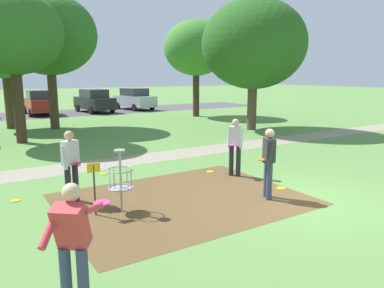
% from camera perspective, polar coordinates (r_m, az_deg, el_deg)
% --- Properties ---
extents(ground_plane, '(160.00, 160.00, 0.00)m').
position_cam_1_polar(ground_plane, '(9.17, 17.53, -8.56)').
color(ground_plane, '#5B8942').
extents(dirt_tee_pad, '(5.61, 4.35, 0.01)m').
position_cam_1_polar(dirt_tee_pad, '(8.88, -1.43, -8.65)').
color(dirt_tee_pad, brown).
rests_on(dirt_tee_pad, ground).
extents(disc_golf_basket, '(0.98, 0.58, 1.39)m').
position_cam_1_polar(disc_golf_basket, '(8.04, -11.56, -5.34)').
color(disc_golf_basket, '#9E9EA3').
rests_on(disc_golf_basket, ground).
extents(player_foreground_watching, '(0.49, 0.45, 1.71)m').
position_cam_1_polar(player_foreground_watching, '(8.85, -18.48, -2.77)').
color(player_foreground_watching, '#232328').
rests_on(player_foreground_watching, ground).
extents(player_throwing, '(0.45, 0.48, 1.71)m').
position_cam_1_polar(player_throwing, '(10.72, 6.78, 0.01)').
color(player_throwing, '#232328').
rests_on(player_throwing, ground).
extents(player_waiting_left, '(0.45, 0.49, 1.71)m').
position_cam_1_polar(player_waiting_left, '(8.89, 11.91, -2.38)').
color(player_waiting_left, '#384260').
rests_on(player_waiting_left, ground).
extents(player_waiting_right, '(1.03, 0.72, 1.71)m').
position_cam_1_polar(player_waiting_right, '(4.72, -18.15, -14.45)').
color(player_waiting_right, '#384260').
rests_on(player_waiting_right, ground).
extents(frisbee_by_tee, '(0.20, 0.20, 0.02)m').
position_cam_1_polar(frisbee_by_tee, '(11.36, -13.68, -4.58)').
color(frisbee_by_tee, gold).
rests_on(frisbee_by_tee, ground).
extents(frisbee_mid_grass, '(0.21, 0.21, 0.02)m').
position_cam_1_polar(frisbee_mid_grass, '(9.72, -25.94, -7.99)').
color(frisbee_mid_grass, gold).
rests_on(frisbee_mid_grass, ground).
extents(frisbee_far_left, '(0.23, 0.23, 0.02)m').
position_cam_1_polar(frisbee_far_left, '(11.29, 2.85, -4.37)').
color(frisbee_far_left, gold).
rests_on(frisbee_far_left, ground).
extents(frisbee_far_right, '(0.24, 0.24, 0.02)m').
position_cam_1_polar(frisbee_far_right, '(9.96, 13.78, -6.76)').
color(frisbee_far_right, gold).
rests_on(frisbee_far_right, ground).
extents(tree_near_right, '(4.57, 4.57, 6.79)m').
position_cam_1_polar(tree_near_right, '(26.47, 0.66, 14.80)').
color(tree_near_right, '#422D1E').
rests_on(tree_near_right, ground).
extents(tree_mid_center, '(5.54, 5.54, 6.92)m').
position_cam_1_polar(tree_mid_center, '(20.16, 9.67, 15.14)').
color(tree_mid_center, brown).
rests_on(tree_mid_center, ground).
extents(tree_mid_right, '(3.71, 3.71, 5.93)m').
position_cam_1_polar(tree_mid_right, '(22.69, -27.42, 13.02)').
color(tree_mid_right, '#4C3823').
rests_on(tree_mid_right, ground).
extents(tree_far_left, '(4.16, 4.16, 6.50)m').
position_cam_1_polar(tree_far_left, '(17.65, -26.32, 15.35)').
color(tree_far_left, '#422D1E').
rests_on(tree_far_left, ground).
extents(tree_far_center, '(5.09, 5.09, 7.27)m').
position_cam_1_polar(tree_far_center, '(21.71, -21.55, 15.66)').
color(tree_far_center, '#4C3823').
rests_on(tree_far_center, ground).
extents(parking_lot_strip, '(36.00, 6.00, 0.01)m').
position_cam_1_polar(parking_lot_strip, '(30.44, -19.54, 4.57)').
color(parking_lot_strip, '#4C4C51').
rests_on(parking_lot_strip, ground).
extents(parked_car_center_left, '(2.02, 4.22, 1.84)m').
position_cam_1_polar(parked_car_center_left, '(29.89, -22.76, 6.02)').
color(parked_car_center_left, maroon).
rests_on(parked_car_center_left, ground).
extents(parked_car_center_right, '(2.34, 4.38, 1.84)m').
position_cam_1_polar(parked_car_center_right, '(30.42, -15.07, 6.55)').
color(parked_car_center_right, black).
rests_on(parked_car_center_right, ground).
extents(parked_car_rightmost, '(2.52, 4.45, 1.84)m').
position_cam_1_polar(parked_car_rightmost, '(32.12, -9.01, 6.99)').
color(parked_car_rightmost, '#B2B7BC').
rests_on(parked_car_rightmost, ground).
extents(gravel_path, '(40.00, 1.52, 0.00)m').
position_cam_1_polar(gravel_path, '(13.81, -2.45, -1.60)').
color(gravel_path, gray).
rests_on(gravel_path, ground).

